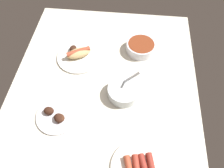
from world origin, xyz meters
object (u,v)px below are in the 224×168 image
bowl_chili (141,47)px  plate_grilled_meat (57,115)px  plate_hotdog_assembled (79,55)px  bowl_coleslaw (124,92)px  plate_sausages (140,168)px

bowl_chili → plate_grilled_meat: size_ratio=0.83×
plate_grilled_meat → plate_hotdog_assembled: (35.58, -3.07, 0.68)cm
plate_grilled_meat → plate_hotdog_assembled: 35.71cm
bowl_coleslaw → bowl_chili: bearing=-13.5°
plate_grilled_meat → bowl_coleslaw: (14.27, -28.31, 1.78)cm
plate_grilled_meat → plate_hotdog_assembled: plate_hotdog_assembled is taller
bowl_coleslaw → plate_sausages: bearing=-165.2°
plate_hotdog_assembled → bowl_coleslaw: size_ratio=1.52×
plate_grilled_meat → plate_sausages: plate_grilled_meat is taller
plate_hotdog_assembled → plate_grilled_meat: bearing=175.1°
bowl_chili → bowl_coleslaw: 30.22cm
plate_hotdog_assembled → bowl_coleslaw: 33.05cm
bowl_chili → plate_grilled_meat: bowl_chili is taller
plate_grilled_meat → bowl_coleslaw: bowl_coleslaw is taller
bowl_chili → plate_grilled_meat: (-43.65, 35.38, -1.71)cm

